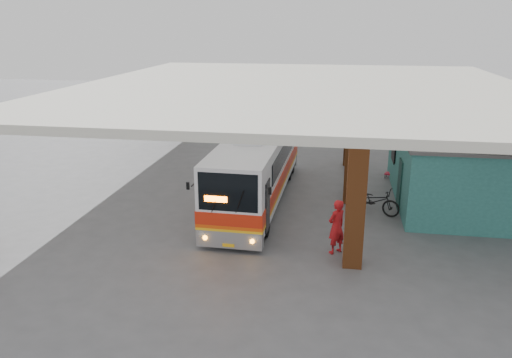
{
  "coord_description": "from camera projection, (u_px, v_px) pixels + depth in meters",
  "views": [
    {
      "loc": [
        2.35,
        -17.83,
        7.49
      ],
      "look_at": [
        -0.64,
        0.0,
        1.79
      ],
      "focal_mm": 35.0,
      "sensor_mm": 36.0,
      "label": 1
    }
  ],
  "objects": [
    {
      "name": "coach_bus",
      "position": [
        258.0,
        166.0,
        21.47
      ],
      "size": [
        2.5,
        10.98,
        3.18
      ],
      "rotation": [
        0.0,
        0.0,
        -0.02
      ],
      "color": "silver",
      "rests_on": "ground"
    },
    {
      "name": "ground",
      "position": [
        272.0,
        224.0,
        19.39
      ],
      "size": [
        90.0,
        90.0,
        0.0
      ],
      "primitive_type": "plane",
      "color": "#515154",
      "rests_on": "ground"
    },
    {
      "name": "red_chair",
      "position": [
        392.0,
        171.0,
        24.9
      ],
      "size": [
        0.53,
        0.53,
        0.8
      ],
      "rotation": [
        0.0,
        0.0,
        -0.33
      ],
      "color": "red",
      "rests_on": "ground"
    },
    {
      "name": "pedestrian",
      "position": [
        336.0,
        227.0,
        16.68
      ],
      "size": [
        0.81,
        0.81,
        1.89
      ],
      "primitive_type": "imported",
      "rotation": [
        0.0,
        0.0,
        3.92
      ],
      "color": "red",
      "rests_on": "ground"
    },
    {
      "name": "shop_building",
      "position": [
        457.0,
        166.0,
        21.5
      ],
      "size": [
        5.2,
        8.2,
        3.11
      ],
      "color": "#2B6B65",
      "rests_on": "ground"
    },
    {
      "name": "brick_columns",
      "position": [
        318.0,
        141.0,
        23.22
      ],
      "size": [
        20.1,
        21.6,
        4.35
      ],
      "color": "brown",
      "rests_on": "ground"
    },
    {
      "name": "canopy_roof",
      "position": [
        302.0,
        87.0,
        24.07
      ],
      "size": [
        21.0,
        23.0,
        0.3
      ],
      "primitive_type": "cube",
      "color": "silver",
      "rests_on": "brick_columns"
    },
    {
      "name": "motorcycle",
      "position": [
        374.0,
        201.0,
        20.26
      ],
      "size": [
        2.24,
        1.53,
        1.11
      ],
      "primitive_type": "imported",
      "rotation": [
        0.0,
        0.0,
        1.16
      ],
      "color": "black",
      "rests_on": "ground"
    }
  ]
}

